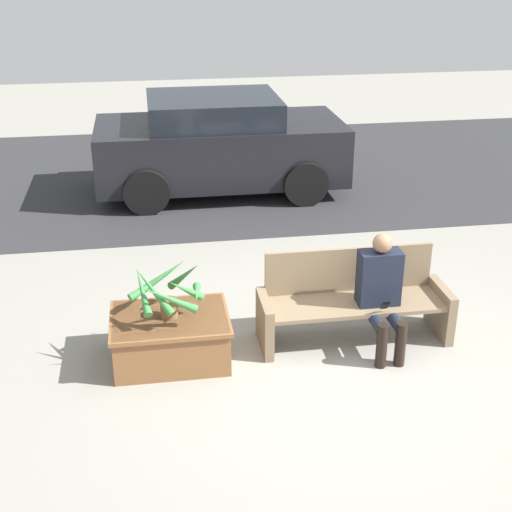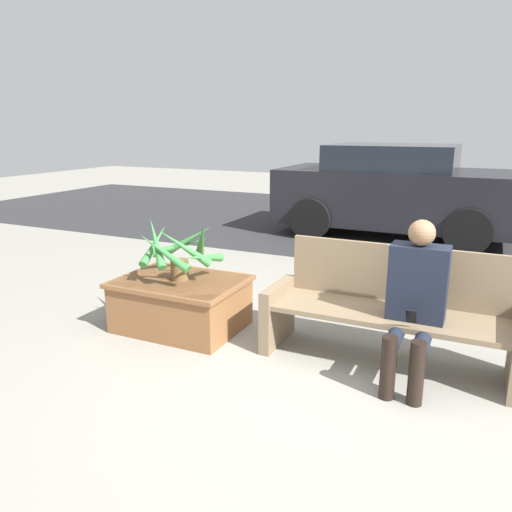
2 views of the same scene
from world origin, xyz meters
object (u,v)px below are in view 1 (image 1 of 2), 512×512
object	(u,v)px
person_seated	(382,289)
potted_plant	(169,290)
planter_box	(171,336)
bench	(353,301)
parked_car	(219,144)

from	to	relation	value
person_seated	potted_plant	size ratio (longest dim) A/B	1.58
person_seated	planter_box	world-z (taller)	person_seated
bench	person_seated	distance (m)	0.37
potted_plant	parked_car	size ratio (longest dim) A/B	0.19
person_seated	potted_plant	world-z (taller)	person_seated
potted_plant	parked_car	bearing A→B (deg)	78.40
planter_box	potted_plant	size ratio (longest dim) A/B	1.51
person_seated	planter_box	xyz separation A→B (m)	(-2.03, 0.07, -0.37)
planter_box	parked_car	xyz separation A→B (m)	(1.01, 4.90, 0.51)
person_seated	bench	bearing A→B (deg)	135.11
bench	planter_box	world-z (taller)	bench
planter_box	potted_plant	bearing A→B (deg)	-28.70
potted_plant	parked_car	world-z (taller)	parked_car
bench	person_seated	bearing A→B (deg)	-44.89
person_seated	potted_plant	xyz separation A→B (m)	(-2.03, 0.06, 0.11)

